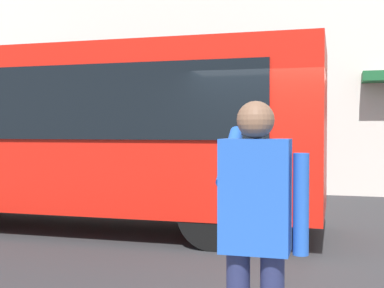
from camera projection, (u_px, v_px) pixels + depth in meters
ground_plane at (285, 249)px, 7.20m from camera, size 60.00×60.00×0.00m
red_bus at (62, 130)px, 8.98m from camera, size 9.05×2.54×3.08m
pedestrian_photographer at (256, 223)px, 2.96m from camera, size 0.53×0.52×1.70m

